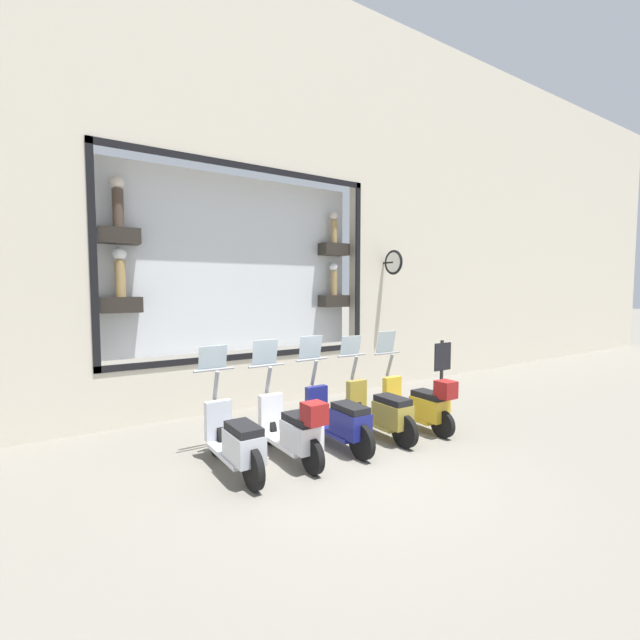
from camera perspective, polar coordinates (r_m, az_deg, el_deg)
ground_plane at (r=6.32m, az=4.14°, el=-18.52°), size 120.00×120.00×0.00m
building_facade at (r=9.21m, az=-10.13°, el=17.33°), size 1.22×36.00×8.92m
scooter_yellow_0 at (r=7.74m, az=13.20°, el=-10.77°), size 1.79×0.61×1.65m
scooter_olive_1 at (r=7.23m, az=8.09°, el=-11.97°), size 1.80×0.60×1.61m
scooter_navy_2 at (r=6.72m, az=2.55°, el=-13.14°), size 1.80×0.60×1.66m
scooter_white_3 at (r=6.22m, az=-3.56°, el=-14.30°), size 1.80×0.60×1.65m
scooter_silver_4 at (r=5.94m, az=-11.22°, el=-15.58°), size 1.80×0.60×1.62m
shop_sign_post at (r=8.93m, az=15.94°, el=-6.91°), size 0.36×0.45×1.42m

